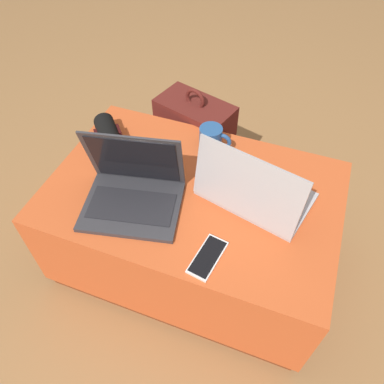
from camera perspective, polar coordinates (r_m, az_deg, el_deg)
name	(u,v)px	position (r m, az deg, el deg)	size (l,w,h in m)	color
ground_plane	(193,255)	(1.67, 0.16, -9.58)	(14.00, 14.00, 0.00)	#9E7042
ottoman	(193,226)	(1.48, 0.17, -5.17)	(1.02, 0.68, 0.43)	maroon
laptop_near	(133,190)	(1.26, -8.96, 0.32)	(0.37, 0.32, 0.26)	#333338
laptop_far	(253,191)	(1.26, 9.28, 0.11)	(0.41, 0.31, 0.24)	#B7B7BC
cell_phone	(208,257)	(1.15, 2.40, -9.88)	(0.09, 0.16, 0.01)	white
backpack	(196,144)	(1.81, 0.65, 7.30)	(0.37, 0.31, 0.53)	#5B1E19
wrist_brace	(108,133)	(1.51, -12.70, 8.72)	(0.17, 0.18, 0.08)	black
coffee_mug	(212,139)	(1.44, 3.03, 8.13)	(0.13, 0.09, 0.10)	#285693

